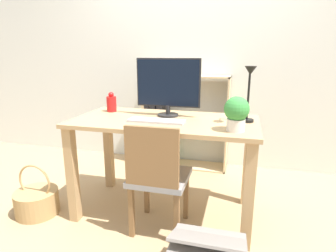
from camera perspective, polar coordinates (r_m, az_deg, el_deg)
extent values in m
plane|color=tan|center=(2.43, -0.63, -16.78)|extent=(10.00, 10.00, 0.00)
cube|color=silver|center=(3.23, 5.11, 15.10)|extent=(8.00, 0.05, 2.60)
cube|color=tan|center=(2.14, -0.69, 0.98)|extent=(1.39, 0.71, 0.03)
cube|color=tan|center=(2.27, -18.88, -9.46)|extent=(0.07, 0.07, 0.75)
cube|color=tan|center=(1.92, 16.04, -13.71)|extent=(0.07, 0.07, 0.75)
cube|color=tan|center=(2.75, -11.96, -4.71)|extent=(0.07, 0.07, 0.75)
cube|color=tan|center=(2.47, 15.89, -7.17)|extent=(0.07, 0.07, 0.75)
cylinder|color=#232326|center=(2.25, 0.01, 2.26)|extent=(0.17, 0.17, 0.02)
cylinder|color=#232326|center=(2.24, 0.01, 3.35)|extent=(0.04, 0.04, 0.07)
cube|color=#232326|center=(2.21, 0.05, 8.78)|extent=(0.51, 0.02, 0.38)
cube|color=black|center=(2.21, 0.01, 8.76)|extent=(0.49, 0.03, 0.35)
cube|color=#B2B2B7|center=(2.06, -2.38, 1.07)|extent=(0.42, 0.13, 0.02)
cylinder|color=red|center=(2.46, -11.40, 4.39)|extent=(0.08, 0.08, 0.13)
sphere|color=red|center=(2.45, -11.50, 6.28)|extent=(0.05, 0.05, 0.05)
cylinder|color=black|center=(2.14, 15.67, 1.11)|extent=(0.10, 0.10, 0.02)
cylinder|color=black|center=(2.10, 16.04, 6.35)|extent=(0.02, 0.02, 0.38)
cylinder|color=black|center=(2.04, 16.43, 11.39)|extent=(0.01, 0.10, 0.01)
cone|color=black|center=(1.99, 16.42, 10.74)|extent=(0.08, 0.08, 0.06)
cylinder|color=silver|center=(1.86, 13.60, 0.22)|extent=(0.12, 0.12, 0.08)
sphere|color=#388C3D|center=(1.84, 13.79, 3.38)|extent=(0.16, 0.16, 0.16)
cube|color=gray|center=(2.05, -1.62, -10.31)|extent=(0.40, 0.40, 0.04)
cube|color=brown|center=(1.81, -3.35, -6.34)|extent=(0.36, 0.03, 0.40)
cube|color=brown|center=(2.07, -7.42, -16.90)|extent=(0.04, 0.04, 0.38)
cube|color=brown|center=(1.98, 1.76, -18.29)|extent=(0.04, 0.04, 0.38)
cube|color=brown|center=(2.33, -4.34, -12.95)|extent=(0.04, 0.04, 0.38)
cube|color=brown|center=(2.25, 3.70, -13.94)|extent=(0.04, 0.04, 0.38)
cube|color=#D8BC8C|center=(3.27, -4.36, 1.31)|extent=(0.02, 0.28, 1.04)
cube|color=#D8BC8C|center=(3.10, 11.94, 0.28)|extent=(0.02, 0.28, 1.04)
cube|color=#D8BC8C|center=(3.31, 3.43, -7.77)|extent=(0.94, 0.28, 0.02)
cube|color=#D8BC8C|center=(3.07, 3.72, 10.08)|extent=(0.94, 0.28, 0.02)
cube|color=#D8BC8C|center=(3.15, 3.57, 0.82)|extent=(0.90, 0.28, 0.02)
cube|color=#2D7F38|center=(3.33, -3.45, -3.38)|extent=(0.06, 0.24, 0.45)
cube|color=orange|center=(3.33, -2.31, -4.48)|extent=(0.06, 0.24, 0.32)
cube|color=red|center=(3.29, -1.14, -3.61)|extent=(0.05, 0.24, 0.44)
cube|color=#2D7F38|center=(3.30, -0.23, -4.78)|extent=(0.05, 0.24, 0.31)
cube|color=black|center=(3.22, -3.73, 5.17)|extent=(0.05, 0.24, 0.43)
cube|color=black|center=(3.20, -2.62, 4.68)|extent=(0.06, 0.24, 0.38)
cube|color=black|center=(3.19, -1.29, 3.89)|extent=(0.06, 0.24, 0.30)
cylinder|color=tan|center=(2.58, -25.07, -13.84)|extent=(0.34, 0.34, 0.19)
torus|color=tan|center=(2.51, -25.52, -10.16)|extent=(0.29, 0.02, 0.29)
cube|color=gray|center=(1.70, 8.27, -21.42)|extent=(0.41, 0.32, 0.13)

